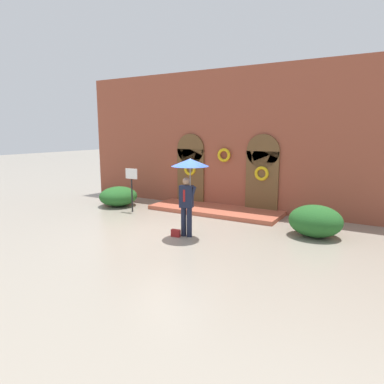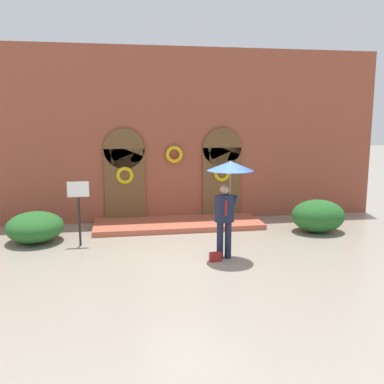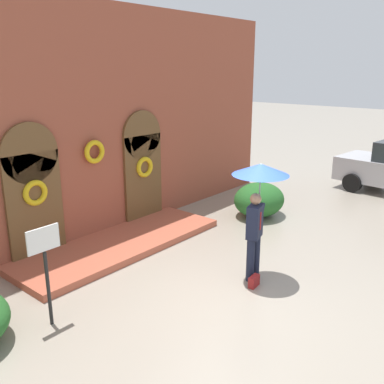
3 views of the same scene
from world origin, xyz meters
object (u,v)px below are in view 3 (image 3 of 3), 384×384
person_with_umbrella (259,187)px  shrub_right (259,200)px  sign_post (45,260)px  handbag (254,281)px

person_with_umbrella → shrub_right: 4.06m
shrub_right → sign_post: bearing=-177.9°
sign_post → handbag: bearing=-30.1°
person_with_umbrella → handbag: (-0.36, -0.20, -1.80)m
handbag → shrub_right: 4.23m
handbag → person_with_umbrella: bearing=23.4°
sign_post → shrub_right: size_ratio=1.09×
handbag → sign_post: bearing=144.1°
person_with_umbrella → shrub_right: size_ratio=1.49×
person_with_umbrella → shrub_right: bearing=30.7°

